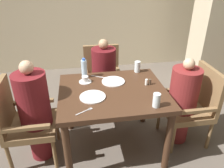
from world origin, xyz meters
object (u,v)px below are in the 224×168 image
at_px(chair_left_side, 22,120).
at_px(diner_in_right_chair, 182,101).
at_px(chair_right_side, 193,103).
at_px(chair_far_side, 103,77).
at_px(diner_in_far_chair, 104,77).
at_px(plate_main_left, 93,97).
at_px(teacup_with_saucer, 85,80).
at_px(glass_tall_mid, 157,100).
at_px(water_bottle, 84,69).
at_px(diner_in_left_chair, 35,111).
at_px(glass_tall_near, 137,67).
at_px(plate_main_right, 113,81).

xyz_separation_m(chair_left_side, diner_in_right_chair, (1.75, 0.00, 0.05)).
distance_m(chair_right_side, diner_in_right_chair, 0.15).
distance_m(chair_far_side, diner_in_far_chair, 0.16).
bearing_deg(plate_main_left, teacup_with_saucer, 98.93).
xyz_separation_m(chair_right_side, diner_in_right_chair, (-0.14, 0.00, 0.05)).
distance_m(chair_left_side, chair_right_side, 1.90).
distance_m(diner_in_far_chair, glass_tall_mid, 1.16).
relative_size(diner_in_far_chair, plate_main_left, 4.28).
height_order(chair_right_side, glass_tall_mid, chair_right_side).
xyz_separation_m(diner_in_right_chair, water_bottle, (-1.08, 0.36, 0.32)).
bearing_deg(chair_right_side, water_bottle, 163.67).
height_order(diner_in_left_chair, glass_tall_near, diner_in_left_chair).
bearing_deg(glass_tall_near, chair_left_side, -163.02).
bearing_deg(diner_in_right_chair, chair_left_side, -180.00).
height_order(chair_left_side, diner_in_left_chair, diner_in_left_chair).
distance_m(diner_in_far_chair, plate_main_right, 0.57).
relative_size(diner_in_far_chair, teacup_with_saucer, 7.85).
distance_m(chair_far_side, water_bottle, 0.68).
relative_size(diner_in_right_chair, glass_tall_near, 7.98).
bearing_deg(diner_in_far_chair, teacup_with_saucer, -119.32).
bearing_deg(chair_right_side, diner_in_right_chair, 180.00).
bearing_deg(teacup_with_saucer, diner_in_left_chair, -156.43).
height_order(plate_main_right, water_bottle, water_bottle).
bearing_deg(diner_in_left_chair, chair_right_side, 0.00).
bearing_deg(chair_far_side, diner_in_right_chair, -46.83).
bearing_deg(chair_right_side, plate_main_left, -174.93).
relative_size(diner_in_right_chair, plate_main_left, 4.17).
height_order(diner_in_right_chair, teacup_with_saucer, diner_in_right_chair).
relative_size(diner_in_left_chair, diner_in_far_chair, 1.05).
bearing_deg(plate_main_left, chair_right_side, 5.07).
xyz_separation_m(plate_main_left, water_bottle, (-0.05, 0.46, 0.10)).
relative_size(diner_in_right_chair, water_bottle, 4.57).
xyz_separation_m(diner_in_left_chair, plate_main_right, (0.84, 0.19, 0.18)).
distance_m(diner_in_left_chair, plate_main_right, 0.88).
height_order(diner_in_left_chair, diner_in_far_chair, diner_in_left_chair).
xyz_separation_m(diner_in_right_chair, teacup_with_saucer, (-1.08, 0.23, 0.24)).
height_order(diner_in_far_chair, plate_main_right, diner_in_far_chair).
xyz_separation_m(chair_far_side, diner_in_far_chair, (-0.00, -0.14, 0.06)).
distance_m(diner_in_far_chair, diner_in_right_chair, 1.08).
bearing_deg(chair_right_side, diner_in_far_chair, 142.99).
bearing_deg(plate_main_left, diner_in_right_chair, 5.78).
height_order(chair_right_side, plate_main_right, chair_right_side).
xyz_separation_m(diner_in_far_chair, glass_tall_mid, (0.34, -1.07, 0.27)).
height_order(chair_far_side, diner_in_far_chair, diner_in_far_chair).
bearing_deg(glass_tall_mid, chair_far_side, 105.72).
xyz_separation_m(diner_in_left_chair, chair_far_side, (0.81, 0.86, -0.09)).
height_order(chair_right_side, diner_in_right_chair, diner_in_right_chair).
height_order(diner_in_right_chair, water_bottle, diner_in_right_chair).
xyz_separation_m(diner_in_far_chair, plate_main_right, (0.04, -0.53, 0.21)).
bearing_deg(diner_in_far_chair, plate_main_left, -104.89).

